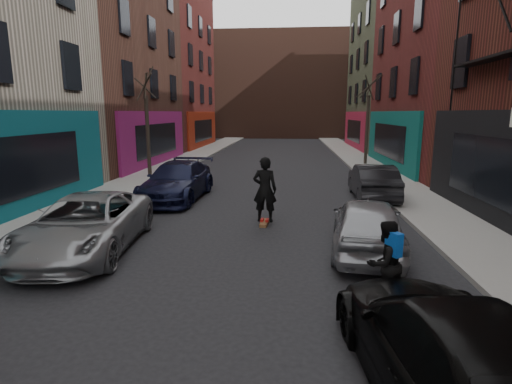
% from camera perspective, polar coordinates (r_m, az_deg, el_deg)
% --- Properties ---
extents(sidewalk_left, '(2.50, 84.00, 0.13)m').
position_cam_1_polar(sidewalk_left, '(33.60, -8.10, 5.44)').
color(sidewalk_left, gray).
rests_on(sidewalk_left, ground).
extents(sidewalk_right, '(2.50, 84.00, 0.13)m').
position_cam_1_polar(sidewalk_right, '(33.12, 13.57, 5.16)').
color(sidewalk_right, gray).
rests_on(sidewalk_right, ground).
extents(building_far, '(40.00, 10.00, 14.00)m').
position_cam_1_polar(building_far, '(58.70, 3.78, 14.76)').
color(building_far, '#47281E').
rests_on(building_far, ground).
extents(tree_left_far, '(2.00, 2.00, 6.50)m').
position_cam_1_polar(tree_left_far, '(21.89, -15.34, 10.79)').
color(tree_left_far, black).
rests_on(tree_left_far, sidewalk_left).
extents(tree_right_far, '(2.00, 2.00, 6.80)m').
position_cam_1_polar(tree_right_far, '(27.03, 15.70, 11.11)').
color(tree_right_far, black).
rests_on(tree_right_far, sidewalk_right).
extents(parked_left_far, '(2.80, 5.22, 1.39)m').
position_cam_1_polar(parked_left_far, '(10.82, -23.12, -4.23)').
color(parked_left_far, gray).
rests_on(parked_left_far, ground).
extents(parked_left_end, '(2.26, 5.17, 1.48)m').
position_cam_1_polar(parked_left_end, '(16.25, -11.17, 1.57)').
color(parked_left_end, black).
rests_on(parked_left_end, ground).
extents(parked_right_mid, '(2.43, 5.00, 1.40)m').
position_cam_1_polar(parked_right_mid, '(5.38, 26.82, -20.43)').
color(parked_right_mid, black).
rests_on(parked_right_mid, ground).
extents(parked_right_far, '(2.17, 4.31, 1.41)m').
position_cam_1_polar(parked_right_far, '(10.24, 15.58, -4.53)').
color(parked_right_far, '#919398').
rests_on(parked_right_far, ground).
extents(parked_right_end, '(1.60, 4.29, 1.40)m').
position_cam_1_polar(parked_right_end, '(16.68, 16.33, 1.44)').
color(parked_right_end, black).
rests_on(parked_right_end, ground).
extents(skateboard, '(0.29, 0.82, 0.10)m').
position_cam_1_polar(skateboard, '(12.46, 1.25, -4.42)').
color(skateboard, brown).
rests_on(skateboard, ground).
extents(skateboarder, '(0.77, 0.54, 2.02)m').
position_cam_1_polar(skateboarder, '(12.21, 1.27, 0.36)').
color(skateboarder, black).
rests_on(skateboarder, skateboard).
extents(pedestrian, '(0.95, 0.89, 1.56)m').
position_cam_1_polar(pedestrian, '(7.58, 17.96, -9.59)').
color(pedestrian, black).
rests_on(pedestrian, ground).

